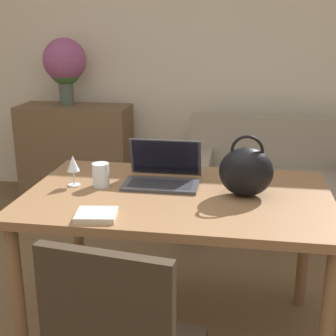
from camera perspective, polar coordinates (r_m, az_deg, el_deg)
name	(u,v)px	position (r m, az deg, el deg)	size (l,w,h in m)	color
wall_back	(198,46)	(4.24, 3.63, 14.65)	(10.00, 0.06, 2.70)	beige
dining_table	(178,210)	(2.22, 1.21, -5.17)	(1.42, 0.89, 0.78)	brown
couch	(277,191)	(3.76, 13.15, -2.71)	(1.44, 0.84, 0.82)	gray
sideboard	(76,153)	(4.29, -11.12, 1.86)	(0.97, 0.40, 0.85)	brown
laptop	(163,172)	(2.31, -0.62, -0.45)	(0.36, 0.27, 0.21)	#38383D
drinking_glass	(101,175)	(2.29, -8.19, -0.82)	(0.08, 0.08, 0.11)	silver
wine_glass	(73,165)	(2.30, -11.49, 0.37)	(0.06, 0.06, 0.15)	silver
handbag	(246,171)	(2.15, 9.50, -0.40)	(0.25, 0.17, 0.29)	black
flower_vase	(65,64)	(4.23, -12.47, 12.28)	(0.37, 0.37, 0.57)	#47564C
book	(96,215)	(1.94, -8.73, -5.69)	(0.18, 0.16, 0.02)	beige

